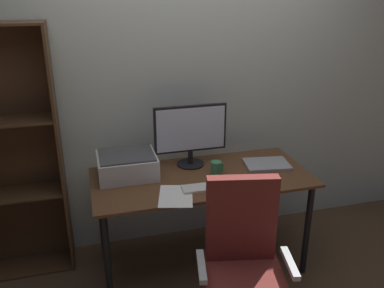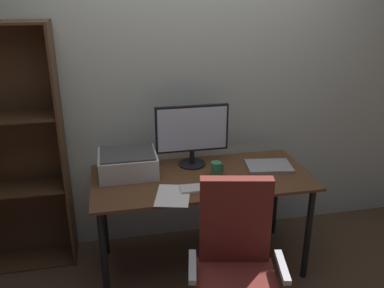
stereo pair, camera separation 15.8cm
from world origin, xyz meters
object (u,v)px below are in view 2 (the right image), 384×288
at_px(office_chair, 236,278).
at_px(printer, 128,163).
at_px(laptop, 269,166).
at_px(desk, 202,187).
at_px(keyboard, 202,188).
at_px(mouse, 237,184).
at_px(bookshelf, 9,155).
at_px(coffee_mug, 216,169).
at_px(monitor, 192,132).

bearing_deg(office_chair, printer, 132.46).
height_order(laptop, printer, printer).
relative_size(desk, printer, 3.79).
xyz_separation_m(keyboard, office_chair, (0.06, -0.55, -0.29)).
xyz_separation_m(keyboard, laptop, (0.55, 0.23, 0.00)).
relative_size(desk, mouse, 15.81).
height_order(mouse, bookshelf, bookshelf).
xyz_separation_m(desk, printer, (-0.50, 0.15, 0.17)).
xyz_separation_m(desk, coffee_mug, (0.10, -0.01, 0.14)).
bearing_deg(office_chair, keyboard, 108.69).
xyz_separation_m(monitor, keyboard, (-0.02, -0.39, -0.25)).
xyz_separation_m(keyboard, bookshelf, (-1.27, 0.54, 0.12)).
xyz_separation_m(coffee_mug, printer, (-0.60, 0.16, 0.03)).
bearing_deg(printer, desk, -16.66).
xyz_separation_m(keyboard, mouse, (0.23, -0.01, 0.01)).
bearing_deg(bookshelf, monitor, -6.27).
relative_size(coffee_mug, office_chair, 0.10).
bearing_deg(keyboard, coffee_mug, 53.96).
height_order(monitor, office_chair, monitor).
height_order(keyboard, mouse, mouse).
bearing_deg(coffee_mug, monitor, 120.87).
distance_m(keyboard, laptop, 0.60).
distance_m(coffee_mug, bookshelf, 1.46).
height_order(desk, printer, printer).
height_order(laptop, bookshelf, bookshelf).
relative_size(monitor, office_chair, 0.53).
distance_m(desk, mouse, 0.29).
height_order(keyboard, coffee_mug, coffee_mug).
bearing_deg(desk, laptop, 4.65).
bearing_deg(mouse, office_chair, -116.84).
bearing_deg(printer, mouse, -26.94).
relative_size(keyboard, printer, 0.72).
xyz_separation_m(desk, mouse, (0.19, -0.20, 0.10)).
height_order(desk, keyboard, keyboard).
xyz_separation_m(mouse, printer, (-0.69, 0.35, 0.06)).
xyz_separation_m(monitor, bookshelf, (-1.29, 0.14, -0.13)).
bearing_deg(laptop, office_chair, -113.71).
distance_m(keyboard, bookshelf, 1.38).
xyz_separation_m(keyboard, coffee_mug, (0.14, 0.18, 0.04)).
xyz_separation_m(desk, monitor, (-0.03, 0.21, 0.35)).
relative_size(monitor, printer, 1.33).
height_order(monitor, coffee_mug, monitor).
relative_size(laptop, bookshelf, 0.18).
relative_size(laptop, printer, 0.80).
bearing_deg(monitor, bookshelf, 173.73).
relative_size(coffee_mug, bookshelf, 0.06).
relative_size(monitor, laptop, 1.66).
bearing_deg(mouse, laptop, 27.13).
height_order(monitor, printer, monitor).
distance_m(desk, printer, 0.55).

